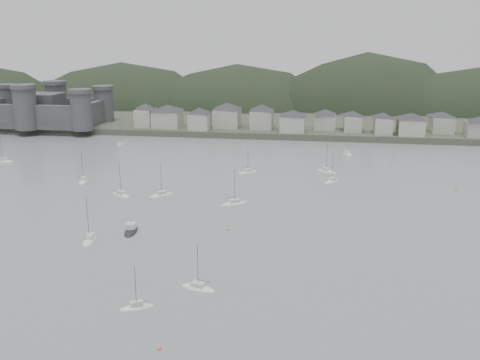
# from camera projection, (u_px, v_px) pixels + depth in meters

# --- Properties ---
(ground) EXTENTS (900.00, 900.00, 0.00)m
(ground) POSITION_uv_depth(u_px,v_px,m) (175.00, 325.00, 94.52)
(ground) COLOR slate
(ground) RESTS_ON ground
(far_shore_land) EXTENTS (900.00, 250.00, 3.00)m
(far_shore_land) POSITION_uv_depth(u_px,v_px,m) (288.00, 104.00, 375.41)
(far_shore_land) COLOR #383D2D
(far_shore_land) RESTS_ON ground
(forested_ridge) EXTENTS (851.55, 103.94, 102.57)m
(forested_ridge) POSITION_uv_depth(u_px,v_px,m) (292.00, 128.00, 353.67)
(forested_ridge) COLOR black
(forested_ridge) RESTS_ON ground
(castle) EXTENTS (66.00, 43.00, 20.00)m
(castle) POSITION_uv_depth(u_px,v_px,m) (42.00, 109.00, 280.59)
(castle) COLOR #38383A
(castle) RESTS_ON far_shore_land
(waterfront_town) EXTENTS (451.48, 28.46, 12.92)m
(waterfront_town) POSITION_uv_depth(u_px,v_px,m) (378.00, 120.00, 259.67)
(waterfront_town) COLOR #9C9A8E
(waterfront_town) RESTS_ON far_shore_land
(moored_fleet) EXTENTS (263.89, 160.43, 13.51)m
(moored_fleet) POSITION_uv_depth(u_px,v_px,m) (227.00, 201.00, 163.09)
(moored_fleet) COLOR silver
(moored_fleet) RESTS_ON ground
(motor_launch_far) EXTENTS (4.22, 8.83, 4.02)m
(motor_launch_far) POSITION_uv_depth(u_px,v_px,m) (131.00, 231.00, 138.56)
(motor_launch_far) COLOR black
(motor_launch_far) RESTS_ON ground
(mooring_buoys) EXTENTS (164.62, 103.51, 0.70)m
(mooring_buoys) POSITION_uv_depth(u_px,v_px,m) (301.00, 241.00, 132.07)
(mooring_buoys) COLOR #D16445
(mooring_buoys) RESTS_ON ground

